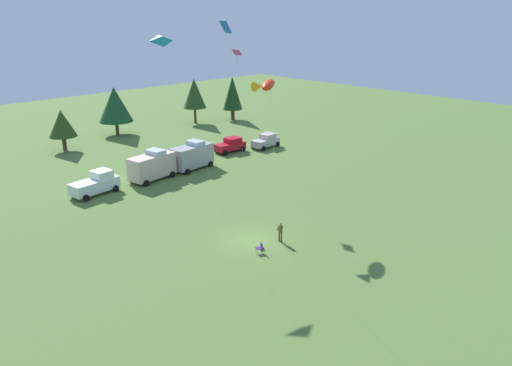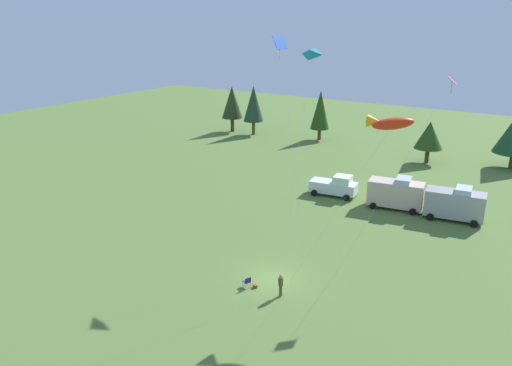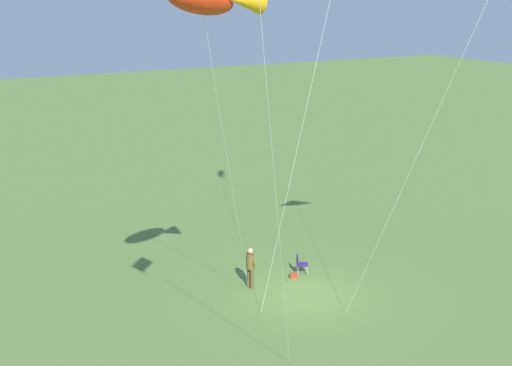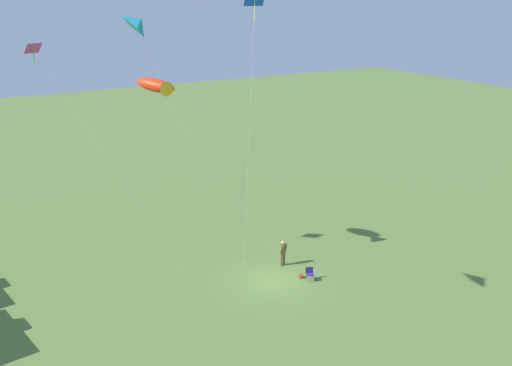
{
  "view_description": "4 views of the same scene",
  "coord_description": "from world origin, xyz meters",
  "px_view_note": "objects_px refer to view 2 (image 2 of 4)",
  "views": [
    {
      "loc": [
        -25.93,
        -27.15,
        18.19
      ],
      "look_at": [
        -0.81,
        -1.4,
        5.63
      ],
      "focal_mm": 35.0,
      "sensor_mm": 36.0,
      "label": 1
    },
    {
      "loc": [
        16.74,
        -28.48,
        18.66
      ],
      "look_at": [
        -1.23,
        -0.53,
        7.51
      ],
      "focal_mm": 35.0,
      "sensor_mm": 36.0,
      "label": 2
    },
    {
      "loc": [
        14.76,
        22.26,
        12.01
      ],
      "look_at": [
        1.26,
        -1.95,
        4.42
      ],
      "focal_mm": 50.0,
      "sensor_mm": 36.0,
      "label": 3
    },
    {
      "loc": [
        -28.26,
        18.27,
        17.3
      ],
      "look_at": [
        0.45,
        0.98,
        6.48
      ],
      "focal_mm": 42.0,
      "sensor_mm": 36.0,
      "label": 4
    }
  ],
  "objects_px": {
    "folding_chair": "(247,281)",
    "truck_white_pickup": "(335,186)",
    "kite_delta_teal": "(309,53)",
    "person_kite_flyer": "(281,283)",
    "backpack_on_grass": "(255,286)",
    "van_motorhome_grey": "(455,204)",
    "van_camper_beige": "(396,193)",
    "kite_diamond_rainbow": "(447,89)",
    "kite_large_fish": "(388,123)",
    "kite_diamond_blue": "(281,51)"
  },
  "relations": [
    {
      "from": "van_camper_beige",
      "to": "van_motorhome_grey",
      "type": "bearing_deg",
      "value": -7.29
    },
    {
      "from": "kite_diamond_blue",
      "to": "kite_delta_teal",
      "type": "relative_size",
      "value": 1.07
    },
    {
      "from": "kite_delta_teal",
      "to": "person_kite_flyer",
      "type": "bearing_deg",
      "value": -70.9
    },
    {
      "from": "backpack_on_grass",
      "to": "kite_diamond_blue",
      "type": "relative_size",
      "value": 0.02
    },
    {
      "from": "backpack_on_grass",
      "to": "kite_diamond_rainbow",
      "type": "relative_size",
      "value": 0.02
    },
    {
      "from": "person_kite_flyer",
      "to": "folding_chair",
      "type": "height_order",
      "value": "person_kite_flyer"
    },
    {
      "from": "person_kite_flyer",
      "to": "kite_diamond_rainbow",
      "type": "xyz_separation_m",
      "value": [
        6.86,
        12.6,
        12.45
      ]
    },
    {
      "from": "kite_diamond_blue",
      "to": "kite_delta_teal",
      "type": "height_order",
      "value": "kite_diamond_blue"
    },
    {
      "from": "folding_chair",
      "to": "van_camper_beige",
      "type": "distance_m",
      "value": 21.63
    },
    {
      "from": "folding_chair",
      "to": "kite_diamond_rainbow",
      "type": "xyz_separation_m",
      "value": [
        9.49,
        12.88,
        12.98
      ]
    },
    {
      "from": "kite_diamond_rainbow",
      "to": "kite_diamond_blue",
      "type": "xyz_separation_m",
      "value": [
        -9.18,
        -9.04,
        2.91
      ]
    },
    {
      "from": "person_kite_flyer",
      "to": "kite_diamond_rainbow",
      "type": "bearing_deg",
      "value": -126.68
    },
    {
      "from": "kite_diamond_rainbow",
      "to": "kite_delta_teal",
      "type": "xyz_separation_m",
      "value": [
        -10.38,
        -2.46,
        2.35
      ]
    },
    {
      "from": "backpack_on_grass",
      "to": "folding_chair",
      "type": "bearing_deg",
      "value": -149.59
    },
    {
      "from": "kite_diamond_rainbow",
      "to": "van_motorhome_grey",
      "type": "bearing_deg",
      "value": 88.71
    },
    {
      "from": "person_kite_flyer",
      "to": "truck_white_pickup",
      "type": "relative_size",
      "value": 0.33
    },
    {
      "from": "person_kite_flyer",
      "to": "kite_large_fish",
      "type": "relative_size",
      "value": 0.14
    },
    {
      "from": "backpack_on_grass",
      "to": "van_motorhome_grey",
      "type": "height_order",
      "value": "van_motorhome_grey"
    },
    {
      "from": "kite_diamond_rainbow",
      "to": "kite_delta_teal",
      "type": "distance_m",
      "value": 10.92
    },
    {
      "from": "folding_chair",
      "to": "van_camper_beige",
      "type": "relative_size",
      "value": 0.14
    },
    {
      "from": "person_kite_flyer",
      "to": "kite_diamond_blue",
      "type": "distance_m",
      "value": 15.93
    },
    {
      "from": "van_motorhome_grey",
      "to": "kite_delta_teal",
      "type": "xyz_separation_m",
      "value": [
        -10.57,
        -10.92,
        14.17
      ]
    },
    {
      "from": "kite_diamond_rainbow",
      "to": "kite_diamond_blue",
      "type": "bearing_deg",
      "value": -135.45
    },
    {
      "from": "truck_white_pickup",
      "to": "van_motorhome_grey",
      "type": "distance_m",
      "value": 12.47
    },
    {
      "from": "van_motorhome_grey",
      "to": "kite_large_fish",
      "type": "distance_m",
      "value": 18.02
    },
    {
      "from": "kite_large_fish",
      "to": "kite_delta_teal",
      "type": "bearing_deg",
      "value": 154.89
    },
    {
      "from": "folding_chair",
      "to": "kite_large_fish",
      "type": "distance_m",
      "value": 14.92
    },
    {
      "from": "van_camper_beige",
      "to": "kite_large_fish",
      "type": "distance_m",
      "value": 18.06
    },
    {
      "from": "backpack_on_grass",
      "to": "kite_delta_teal",
      "type": "xyz_separation_m",
      "value": [
        -1.39,
        10.13,
        15.7
      ]
    },
    {
      "from": "person_kite_flyer",
      "to": "van_camper_beige",
      "type": "distance_m",
      "value": 21.01
    },
    {
      "from": "van_camper_beige",
      "to": "van_motorhome_grey",
      "type": "xyz_separation_m",
      "value": [
        5.69,
        0.11,
        0.0
      ]
    },
    {
      "from": "truck_white_pickup",
      "to": "van_camper_beige",
      "type": "relative_size",
      "value": 0.92
    },
    {
      "from": "van_camper_beige",
      "to": "van_motorhome_grey",
      "type": "distance_m",
      "value": 5.69
    },
    {
      "from": "kite_large_fish",
      "to": "kite_diamond_blue",
      "type": "bearing_deg",
      "value": -158.18
    },
    {
      "from": "backpack_on_grass",
      "to": "person_kite_flyer",
      "type": "bearing_deg",
      "value": -0.5
    },
    {
      "from": "folding_chair",
      "to": "truck_white_pickup",
      "type": "distance_m",
      "value": 21.61
    },
    {
      "from": "kite_large_fish",
      "to": "kite_diamond_blue",
      "type": "distance_m",
      "value": 8.8
    },
    {
      "from": "person_kite_flyer",
      "to": "kite_diamond_rainbow",
      "type": "relative_size",
      "value": 0.12
    },
    {
      "from": "kite_diamond_rainbow",
      "to": "kite_delta_teal",
      "type": "relative_size",
      "value": 0.88
    },
    {
      "from": "truck_white_pickup",
      "to": "van_motorhome_grey",
      "type": "height_order",
      "value": "van_motorhome_grey"
    },
    {
      "from": "van_camper_beige",
      "to": "truck_white_pickup",
      "type": "bearing_deg",
      "value": 170.04
    },
    {
      "from": "folding_chair",
      "to": "kite_large_fish",
      "type": "relative_size",
      "value": 0.07
    },
    {
      "from": "van_camper_beige",
      "to": "kite_diamond_rainbow",
      "type": "bearing_deg",
      "value": -65.01
    },
    {
      "from": "backpack_on_grass",
      "to": "truck_white_pickup",
      "type": "relative_size",
      "value": 0.06
    },
    {
      "from": "truck_white_pickup",
      "to": "van_camper_beige",
      "type": "bearing_deg",
      "value": -9.12
    },
    {
      "from": "van_camper_beige",
      "to": "kite_delta_teal",
      "type": "bearing_deg",
      "value": -122.65
    },
    {
      "from": "person_kite_flyer",
      "to": "truck_white_pickup",
      "type": "bearing_deg",
      "value": -83.77
    },
    {
      "from": "person_kite_flyer",
      "to": "backpack_on_grass",
      "type": "height_order",
      "value": "person_kite_flyer"
    },
    {
      "from": "folding_chair",
      "to": "truck_white_pickup",
      "type": "bearing_deg",
      "value": -56.44
    },
    {
      "from": "van_motorhome_grey",
      "to": "kite_diamond_blue",
      "type": "xyz_separation_m",
      "value": [
        -9.37,
        -17.5,
        14.74
      ]
    }
  ]
}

